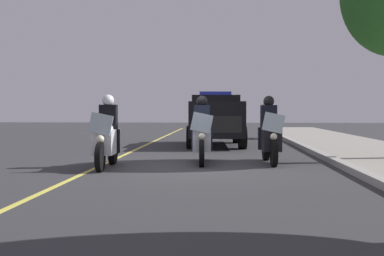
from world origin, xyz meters
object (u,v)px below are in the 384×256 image
(police_motorcycle_lead_right, at_px, (202,136))
(cyclist_background, at_px, (265,121))
(police_motorcycle_lead_left, at_px, (107,138))
(police_suv, at_px, (215,118))
(police_motorcycle_trailing, at_px, (270,136))

(police_motorcycle_lead_right, xyz_separation_m, cyclist_background, (-10.64, 2.50, 0.14))
(police_motorcycle_lead_left, distance_m, police_motorcycle_lead_right, 2.44)
(police_motorcycle_lead_left, height_order, police_suv, police_suv)
(police_motorcycle_lead_right, height_order, police_motorcycle_trailing, same)
(police_motorcycle_trailing, height_order, cyclist_background, police_motorcycle_trailing)
(police_suv, relative_size, cyclist_background, 2.83)
(police_motorcycle_lead_left, bearing_deg, police_suv, 161.52)
(cyclist_background, bearing_deg, police_motorcycle_trailing, -4.25)
(police_motorcycle_lead_left, relative_size, police_motorcycle_trailing, 1.00)
(police_motorcycle_lead_left, distance_m, police_suv, 7.65)
(police_motorcycle_lead_left, relative_size, police_suv, 0.43)
(police_motorcycle_lead_left, height_order, cyclist_background, police_motorcycle_lead_left)
(police_motorcycle_lead_right, bearing_deg, cyclist_background, 166.79)
(police_motorcycle_trailing, xyz_separation_m, police_suv, (-6.04, -1.46, 0.37))
(police_motorcycle_lead_left, relative_size, police_motorcycle_lead_right, 1.00)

